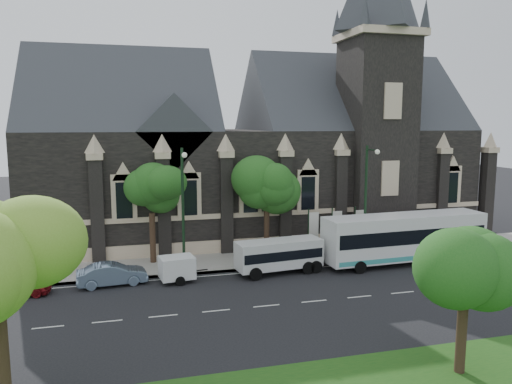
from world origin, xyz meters
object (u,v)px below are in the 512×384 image
object	(u,v)px
tree_park_near	(4,251)
tour_coach	(405,237)
tree_park_east	(466,267)
banner_flag_left	(312,229)
street_lamp_mid	(183,204)
banner_flag_center	(335,227)
tree_walk_right	(269,184)
tree_walk_left	(154,189)
car_far_red	(16,285)
shuttle_bus	(279,254)
box_trailer	(177,268)
street_lamp_near	(367,196)
sedan	(112,274)
banner_flag_right	(358,226)

from	to	relation	value
tree_park_near	tour_coach	xyz separation A→B (m)	(24.45, 14.68, -4.37)
tree_park_east	banner_flag_left	world-z (taller)	tree_park_east
street_lamp_mid	banner_flag_left	bearing A→B (deg)	10.50
banner_flag_center	tree_walk_right	bearing A→B (deg)	161.36
tree_walk_left	car_far_red	xyz separation A→B (m)	(-8.81, -5.06, -5.04)
tree_park_east	shuttle_bus	world-z (taller)	tree_park_east
shuttle_bus	banner_flag_left	bearing A→B (deg)	33.48
street_lamp_mid	box_trailer	distance (m)	4.37
tree_walk_left	street_lamp_near	distance (m)	16.22
tree_park_east	car_far_red	world-z (taller)	tree_park_east
box_trailer	banner_flag_center	bearing A→B (deg)	6.07
tree_park_near	sedan	size ratio (longest dim) A/B	1.89
tree_walk_right	car_far_red	world-z (taller)	tree_walk_right
tree_walk_right	car_far_red	xyz separation A→B (m)	(-17.82, -5.07, -5.12)
tree_park_east	tree_park_near	bearing A→B (deg)	178.23
tree_park_east	sedan	xyz separation A→B (m)	(-15.06, 15.52, -3.87)
tree_walk_left	banner_flag_center	distance (m)	14.58
tour_coach	car_far_red	world-z (taller)	tour_coach
shuttle_bus	car_far_red	size ratio (longest dim) A/B	1.56
shuttle_bus	car_far_red	xyz separation A→B (m)	(-17.25, -0.29, -0.70)
box_trailer	tree_park_near	bearing A→B (deg)	-124.00
tree_park_east	tree_walk_right	distance (m)	20.29
tree_walk_left	banner_flag_right	xyz separation A→B (m)	(16.08, -1.70, -3.35)
tree_walk_right	street_lamp_mid	distance (m)	8.10
tree_walk_right	tour_coach	size ratio (longest dim) A/B	0.60
tree_walk_left	box_trailer	xyz separation A→B (m)	(1.15, -4.93, -4.74)
street_lamp_mid	banner_flag_center	xyz separation A→B (m)	(12.29, 1.91, -2.73)
street_lamp_near	box_trailer	bearing A→B (deg)	-174.86
banner_flag_center	tour_coach	world-z (taller)	banner_flag_center
tree_walk_left	banner_flag_left	xyz separation A→B (m)	(12.08, -1.70, -3.35)
tree_walk_right	banner_flag_center	xyz separation A→B (m)	(5.08, -1.71, -3.43)
banner_flag_left	box_trailer	xyz separation A→B (m)	(-10.94, -3.22, -1.39)
street_lamp_near	banner_flag_left	xyz separation A→B (m)	(-3.71, 1.91, -2.73)
tree_walk_left	street_lamp_near	size ratio (longest dim) A/B	0.85
street_lamp_near	street_lamp_mid	xyz separation A→B (m)	(-14.00, 0.00, 0.00)
tree_park_near	tree_walk_right	size ratio (longest dim) A/B	1.10
tour_coach	tree_park_near	bearing A→B (deg)	-151.79
box_trailer	sedan	xyz separation A→B (m)	(-4.23, 0.42, -0.25)
banner_flag_left	tour_coach	bearing A→B (deg)	-25.82
tree_park_near	tree_walk_right	world-z (taller)	tree_park_near
shuttle_bus	sedan	distance (m)	11.55
banner_flag_center	shuttle_bus	bearing A→B (deg)	-151.47
box_trailer	car_far_red	world-z (taller)	box_trailer
tour_coach	street_lamp_near	bearing A→B (deg)	153.37
tree_park_near	tour_coach	distance (m)	28.85
tree_park_east	tour_coach	bearing A→B (deg)	66.88
box_trailer	tree_walk_left	bearing A→B (deg)	95.18
street_lamp_mid	shuttle_bus	bearing A→B (deg)	-9.91
tree_park_near	tree_walk_left	distance (m)	20.38
banner_flag_right	banner_flag_left	bearing A→B (deg)	180.00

